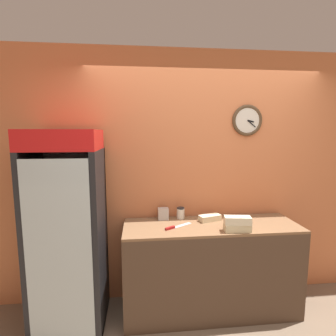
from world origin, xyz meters
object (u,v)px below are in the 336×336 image
at_px(sandwich_stack_middle, 238,220).
at_px(condiment_jar, 181,213).
at_px(sandwich_flat_left, 210,218).
at_px(beverage_cooler, 69,221).
at_px(sandwich_stack_bottom, 237,228).
at_px(chefs_knife, 175,227).
at_px(napkin_dispenser, 163,214).

xyz_separation_m(sandwich_stack_middle, condiment_jar, (-0.47, 0.42, -0.05)).
bearing_deg(condiment_jar, sandwich_flat_left, -20.06).
relative_size(beverage_cooler, sandwich_stack_middle, 7.29).
bearing_deg(sandwich_stack_bottom, chefs_knife, 164.57).
bearing_deg(sandwich_stack_bottom, sandwich_stack_middle, 0.00).
relative_size(beverage_cooler, napkin_dispenser, 15.57).
height_order(beverage_cooler, sandwich_flat_left, beverage_cooler).
bearing_deg(condiment_jar, chefs_knife, -110.24).
relative_size(sandwich_stack_bottom, chefs_knife, 0.87).
height_order(sandwich_flat_left, napkin_dispenser, napkin_dispenser).
bearing_deg(sandwich_stack_middle, sandwich_stack_bottom, 0.00).
height_order(sandwich_flat_left, chefs_knife, sandwich_flat_left).
bearing_deg(condiment_jar, napkin_dispenser, -178.97).
xyz_separation_m(sandwich_stack_bottom, chefs_knife, (-0.57, 0.16, -0.03)).
distance_m(sandwich_stack_bottom, condiment_jar, 0.63).
height_order(beverage_cooler, napkin_dispenser, beverage_cooler).
height_order(sandwich_stack_bottom, sandwich_flat_left, sandwich_stack_bottom).
xyz_separation_m(beverage_cooler, sandwich_stack_middle, (1.57, -0.22, 0.02)).
height_order(condiment_jar, napkin_dispenser, condiment_jar).
bearing_deg(sandwich_stack_bottom, napkin_dispenser, 147.45).
relative_size(beverage_cooler, condiment_jar, 15.33).
relative_size(chefs_knife, napkin_dispenser, 2.39).
distance_m(sandwich_stack_bottom, sandwich_flat_left, 0.36).
height_order(sandwich_flat_left, condiment_jar, condiment_jar).
height_order(sandwich_stack_middle, chefs_knife, sandwich_stack_middle).
relative_size(sandwich_flat_left, condiment_jar, 2.03).
bearing_deg(sandwich_stack_bottom, beverage_cooler, 172.07).
bearing_deg(beverage_cooler, sandwich_flat_left, 3.98).
xyz_separation_m(sandwich_stack_middle, sandwich_flat_left, (-0.18, 0.32, -0.08)).
xyz_separation_m(sandwich_stack_bottom, sandwich_stack_middle, (0.00, 0.00, 0.07)).
xyz_separation_m(chefs_knife, napkin_dispenser, (-0.09, 0.26, 0.05)).
bearing_deg(sandwich_stack_bottom, condiment_jar, 137.98).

